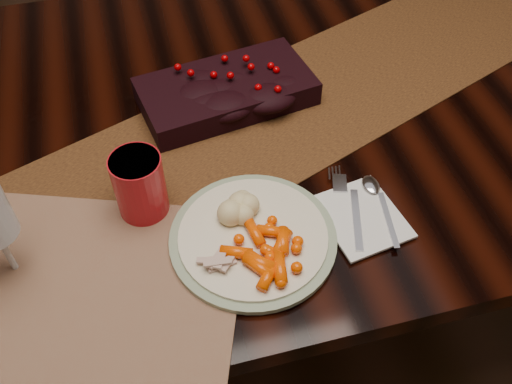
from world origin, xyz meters
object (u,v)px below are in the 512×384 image
object	(u,v)px
dining_table	(232,229)
placemat_main	(73,294)
turkey_shreds	(222,258)
baby_carrots	(266,252)
dinner_plate	(253,238)
red_cup	(140,185)
mashed_potatoes	(236,204)
napkin	(361,217)
centerpiece	(226,88)

from	to	relation	value
dining_table	placemat_main	distance (m)	0.59
dining_table	turkey_shreds	size ratio (longest dim) A/B	25.40
baby_carrots	turkey_shreds	distance (m)	0.07
dinner_plate	red_cup	size ratio (longest dim) A/B	2.34
dinner_plate	mashed_potatoes	xyz separation A→B (m)	(-0.01, 0.05, 0.03)
turkey_shreds	napkin	bearing A→B (deg)	8.17
dinner_plate	dining_table	bearing A→B (deg)	85.15
centerpiece	placemat_main	bearing A→B (deg)	-130.81
centerpiece	napkin	bearing A→B (deg)	-66.54
dinner_plate	baby_carrots	bearing A→B (deg)	-78.79
mashed_potatoes	napkin	size ratio (longest dim) A/B	0.53
red_cup	napkin	bearing A→B (deg)	-18.16
placemat_main	centerpiece	bearing A→B (deg)	69.15
mashed_potatoes	turkey_shreds	distance (m)	0.10
centerpiece	dinner_plate	bearing A→B (deg)	-95.75
dinner_plate	napkin	bearing A→B (deg)	-0.30
dining_table	dinner_plate	distance (m)	0.50
turkey_shreds	red_cup	bearing A→B (deg)	124.54
napkin	placemat_main	bearing A→B (deg)	173.46
dining_table	mashed_potatoes	xyz separation A→B (m)	(-0.04, -0.26, 0.41)
dinner_plate	turkey_shreds	world-z (taller)	turkey_shreds
dinner_plate	red_cup	world-z (taller)	red_cup
dinner_plate	baby_carrots	size ratio (longest dim) A/B	2.19
centerpiece	napkin	distance (m)	0.37
dining_table	placemat_main	size ratio (longest dim) A/B	3.70
dinner_plate	napkin	size ratio (longest dim) A/B	1.86
dinner_plate	turkey_shreds	bearing A→B (deg)	-148.13
mashed_potatoes	dinner_plate	bearing A→B (deg)	-74.43
placemat_main	mashed_potatoes	bearing A→B (deg)	35.88
placemat_main	dinner_plate	bearing A→B (deg)	25.01
centerpiece	red_cup	distance (m)	0.30
mashed_potatoes	red_cup	xyz separation A→B (m)	(-0.14, 0.06, 0.02)
dining_table	napkin	world-z (taller)	napkin
baby_carrots	turkey_shreds	xyz separation A→B (m)	(-0.07, 0.01, -0.00)
placemat_main	dining_table	bearing A→B (deg)	67.54
centerpiece	turkey_shreds	distance (m)	0.38
baby_carrots	centerpiece	bearing A→B (deg)	86.21
dining_table	mashed_potatoes	distance (m)	0.49
centerpiece	turkey_shreds	xyz separation A→B (m)	(-0.09, -0.37, -0.01)
placemat_main	mashed_potatoes	world-z (taller)	mashed_potatoes
baby_carrots	red_cup	world-z (taller)	red_cup
baby_carrots	mashed_potatoes	distance (m)	0.10
mashed_potatoes	placemat_main	bearing A→B (deg)	-164.07
napkin	dinner_plate	bearing A→B (deg)	170.20
centerpiece	dinner_plate	size ratio (longest dim) A/B	1.24
dinner_plate	turkey_shreds	distance (m)	0.07
turkey_shreds	napkin	distance (m)	0.24
centerpiece	napkin	size ratio (longest dim) A/B	2.31
placemat_main	turkey_shreds	xyz separation A→B (m)	(0.22, -0.01, 0.02)
baby_carrots	dining_table	bearing A→B (deg)	87.17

